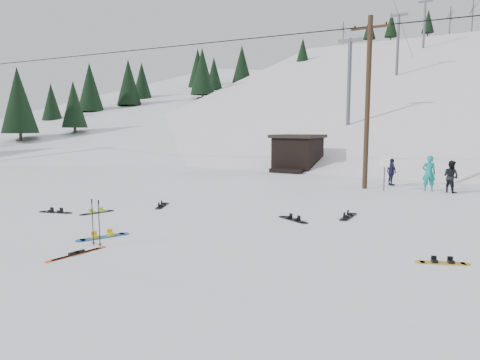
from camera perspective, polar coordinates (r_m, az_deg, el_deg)
The scene contains 23 objects.
ground at distance 12.56m, azimuth -10.50°, elevation -8.16°, with size 200.00×200.00×0.00m, color white.
ski_slope at distance 66.29m, azimuth 23.61°, elevation -6.91°, with size 60.00×75.00×45.00m, color white.
ridge_left at distance 73.48m, azimuth -6.29°, elevation -4.24°, with size 34.00×85.00×38.00m, color white.
treeline_left at distance 64.71m, azimuth -9.35°, elevation 4.01°, with size 20.00×64.00×10.00m, color black, non-canonical shape.
treeline_crest at distance 95.40m, azimuth 26.53°, elevation 4.30°, with size 50.00×6.00×10.00m, color black, non-canonical shape.
utility_pole at distance 23.84m, azimuth 16.66°, elevation 10.12°, with size 2.00×0.26×9.00m.
trail_sign at distance 23.21m, azimuth 18.72°, elevation 1.72°, with size 0.50×0.09×1.85m.
lift_hut at distance 32.75m, azimuth 7.67°, elevation 3.61°, with size 3.40×4.10×2.75m.
lift_tower_near at distance 41.10m, azimuth 14.37°, elevation 13.20°, with size 2.20×0.36×8.00m.
lift_tower_mid at distance 61.25m, azimuth 20.32°, elevation 17.01°, with size 2.20×0.36×8.00m.
lift_tower_far at distance 81.84m, azimuth 23.39°, elevation 18.85°, with size 2.20×0.36×8.00m.
hero_snowboard at distance 13.49m, azimuth -17.81°, elevation -7.19°, with size 0.77×1.52×0.11m.
hero_skis at distance 11.96m, azimuth -20.94°, elevation -9.16°, with size 0.25×1.72×0.09m.
ski_poles at distance 12.49m, azimuth -18.66°, elevation -5.35°, with size 0.36×0.10×1.30m.
board_scatter_a at distance 18.01m, azimuth -23.39°, elevation -3.93°, with size 1.39×0.61×0.10m.
board_scatter_b at distance 18.18m, azimuth -10.33°, elevation -3.36°, with size 0.85×1.39×0.11m.
board_scatter_c at distance 17.36m, azimuth -18.51°, elevation -4.11°, with size 0.54×1.35×0.10m.
board_scatter_d at distance 15.34m, azimuth 7.09°, elevation -5.22°, with size 1.38×0.83×0.11m.
board_scatter_e at distance 11.59m, azimuth 25.40°, elevation -9.91°, with size 1.19×0.65×0.09m.
board_scatter_f at distance 16.21m, azimuth 14.25°, elevation -4.72°, with size 0.34×1.61×0.11m.
skier_teal at distance 24.08m, azimuth 23.88°, elevation 0.82°, with size 0.67×0.44×1.84m, color #0E8F83.
skier_dark at distance 23.97m, azimuth 26.29°, elevation 0.41°, with size 0.79×0.62×1.63m, color black.
skier_navy at distance 25.62m, azimuth 19.55°, elevation 1.00°, with size 0.90×0.37×1.53m, color #181C3E.
Camera 1 is at (8.14, -9.00, 3.26)m, focal length 32.00 mm.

